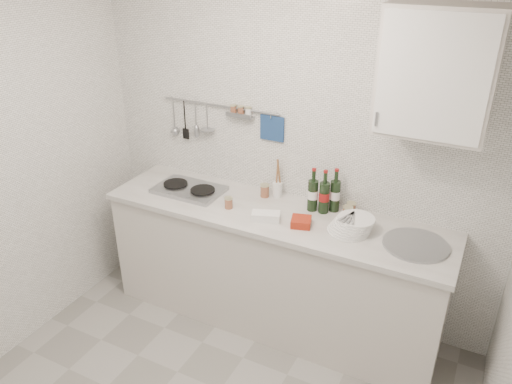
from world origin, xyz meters
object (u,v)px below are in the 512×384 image
Objects in this scene: wall_cabinet at (438,72)px; plate_stack_sink at (352,225)px; wine_bottles at (324,191)px; plate_stack_hob at (183,187)px; utensil_crock at (277,188)px.

plate_stack_sink is at bearing -159.54° from wall_cabinet.
wine_bottles is (-0.26, 0.18, 0.11)m from plate_stack_sink.
wall_cabinet is at bearing 20.46° from plate_stack_sink.
wine_bottles reaches higher than plate_stack_sink.
wine_bottles is at bearing 145.45° from plate_stack_sink.
plate_stack_hob is 1.32m from plate_stack_sink.
plate_stack_hob is at bearing -162.84° from utensil_crock.
plate_stack_hob is 0.85× the size of wine_bottles.
plate_stack_sink is 0.67m from utensil_crock.
plate_stack_sink is 0.33m from wine_bottles.
wall_cabinet is 2.65× the size of plate_stack_hob.
wall_cabinet is 2.39× the size of plate_stack_sink.
wine_bottles is at bearing 175.57° from wall_cabinet.
wall_cabinet is 1.38m from utensil_crock.
wine_bottles is 0.39m from utensil_crock.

